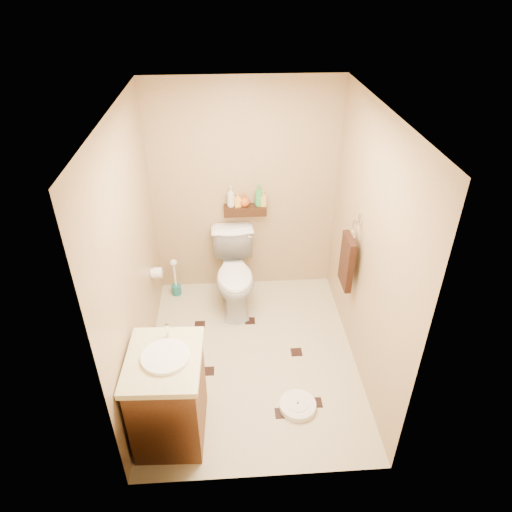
{
  "coord_description": "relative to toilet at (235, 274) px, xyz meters",
  "views": [
    {
      "loc": [
        -0.18,
        -3.23,
        3.28
      ],
      "look_at": [
        0.06,
        0.25,
        1.02
      ],
      "focal_mm": 32.0,
      "sensor_mm": 36.0,
      "label": 1
    }
  ],
  "objects": [
    {
      "name": "wall_back",
      "position": [
        0.13,
        0.42,
        0.78
      ],
      "size": [
        2.0,
        0.04,
        2.4
      ],
      "primitive_type": "cube",
      "color": "tan",
      "rests_on": "ground"
    },
    {
      "name": "towel_ring",
      "position": [
        1.05,
        -0.58,
        0.53
      ],
      "size": [
        0.12,
        0.3,
        0.76
      ],
      "color": "silver",
      "rests_on": "wall_right"
    },
    {
      "name": "wall_front",
      "position": [
        0.13,
        -2.08,
        0.78
      ],
      "size": [
        2.0,
        0.04,
        2.4
      ],
      "primitive_type": "cube",
      "color": "tan",
      "rests_on": "ground"
    },
    {
      "name": "wall_shelf",
      "position": [
        0.13,
        0.34,
        0.6
      ],
      "size": [
        0.46,
        0.14,
        0.1
      ],
      "primitive_type": "cube",
      "color": "#321B0D",
      "rests_on": "wall_back"
    },
    {
      "name": "toilet_brush",
      "position": [
        -0.69,
        0.24,
        -0.25
      ],
      "size": [
        0.11,
        0.11,
        0.48
      ],
      "color": "#1A6A69",
      "rests_on": "ground"
    },
    {
      "name": "floor_accents",
      "position": [
        0.17,
        -0.9,
        -0.42
      ],
      "size": [
        1.17,
        1.33,
        0.01
      ],
      "color": "black",
      "rests_on": "ground"
    },
    {
      "name": "wall_left",
      "position": [
        -0.87,
        -0.83,
        0.78
      ],
      "size": [
        0.04,
        2.5,
        2.4
      ],
      "primitive_type": "cube",
      "color": "tan",
      "rests_on": "ground"
    },
    {
      "name": "toilet",
      "position": [
        0.0,
        0.0,
        0.0
      ],
      "size": [
        0.5,
        0.84,
        0.84
      ],
      "primitive_type": "imported",
      "rotation": [
        0.0,
        0.0,
        0.04
      ],
      "color": "white",
      "rests_on": "ground"
    },
    {
      "name": "wall_right",
      "position": [
        1.13,
        -0.83,
        0.78
      ],
      "size": [
        0.04,
        2.5,
        2.4
      ],
      "primitive_type": "cube",
      "color": "tan",
      "rests_on": "ground"
    },
    {
      "name": "bottle_b",
      "position": [
        0.05,
        0.34,
        0.73
      ],
      "size": [
        0.08,
        0.08,
        0.15
      ],
      "primitive_type": "imported",
      "rotation": [
        0.0,
        0.0,
        3.3
      ],
      "color": "#FFB135",
      "rests_on": "wall_shelf"
    },
    {
      "name": "bottle_c",
      "position": [
        0.13,
        0.34,
        0.72
      ],
      "size": [
        0.14,
        0.14,
        0.15
      ],
      "primitive_type": "imported",
      "rotation": [
        0.0,
        0.0,
        4.38
      ],
      "color": "#B84F15",
      "rests_on": "wall_shelf"
    },
    {
      "name": "toilet_paper",
      "position": [
        -0.81,
        -0.18,
        0.18
      ],
      "size": [
        0.12,
        0.11,
        0.12
      ],
      "color": "white",
      "rests_on": "wall_left"
    },
    {
      "name": "ceiling",
      "position": [
        0.13,
        -0.83,
        1.98
      ],
      "size": [
        2.0,
        2.5,
        0.02
      ],
      "primitive_type": "cube",
      "color": "white",
      "rests_on": "wall_back"
    },
    {
      "name": "bathroom_scale",
      "position": [
        0.49,
        -1.48,
        -0.39
      ],
      "size": [
        0.37,
        0.37,
        0.06
      ],
      "rotation": [
        0.0,
        0.0,
        -0.18
      ],
      "color": "white",
      "rests_on": "ground"
    },
    {
      "name": "vanity",
      "position": [
        -0.57,
        -1.62,
        0.01
      ],
      "size": [
        0.58,
        0.7,
        0.96
      ],
      "rotation": [
        0.0,
        0.0,
        -0.04
      ],
      "color": "brown",
      "rests_on": "ground"
    },
    {
      "name": "bottle_a",
      "position": [
        -0.02,
        0.34,
        0.76
      ],
      "size": [
        0.1,
        0.1,
        0.23
      ],
      "primitive_type": "imported",
      "rotation": [
        0.0,
        0.0,
        2.99
      ],
      "color": "silver",
      "rests_on": "wall_shelf"
    },
    {
      "name": "ground",
      "position": [
        0.13,
        -0.83,
        -0.42
      ],
      "size": [
        2.5,
        2.5,
        0.0
      ],
      "primitive_type": "plane",
      "color": "beige",
      "rests_on": "ground"
    },
    {
      "name": "bottle_e",
      "position": [
        0.32,
        0.34,
        0.74
      ],
      "size": [
        0.09,
        0.09,
        0.18
      ],
      "primitive_type": "imported",
      "rotation": [
        0.0,
        0.0,
        1.48
      ],
      "color": "gold",
      "rests_on": "wall_shelf"
    },
    {
      "name": "bottle_d",
      "position": [
        0.28,
        0.34,
        0.77
      ],
      "size": [
        0.1,
        0.1,
        0.24
      ],
      "primitive_type": "imported",
      "rotation": [
        0.0,
        0.0,
        3.1
      ],
      "color": "green",
      "rests_on": "wall_shelf"
    }
  ]
}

